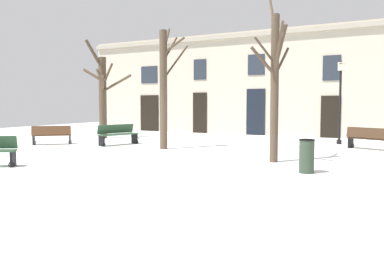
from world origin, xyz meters
The scene contains 10 objects.
ground_plane centered at (0.00, 0.00, 0.00)m, with size 37.73×37.73×0.00m, color white.
building_facade centered at (0.00, 10.66, 3.07)m, with size 23.58×0.60×6.04m.
tree_center centered at (-6.64, 4.79, 2.38)m, with size 2.81×1.67×5.09m.
tree_foreground centered at (-1.33, 2.24, 2.54)m, with size 1.46×1.50×5.06m.
tree_left_of_center centered at (3.51, 0.80, 2.50)m, with size 1.25×2.02×5.39m.
streetlamp centered at (4.77, 7.32, 2.28)m, with size 0.30×0.30×3.72m.
litter_bin centered at (4.77, -0.63, 0.45)m, with size 0.41×0.41×0.89m.
bench_back_to_back_right centered at (-3.94, 2.59, 0.47)m, with size 1.08×1.90×0.90m.
bench_far_corner centered at (5.99, 5.65, 0.45)m, with size 1.63×1.03×0.89m.
bench_by_litter_bin centered at (-6.61, 1.31, 0.43)m, with size 1.55×1.45×0.85m.
Camera 1 is at (6.55, -10.74, 1.82)m, focal length 35.33 mm.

